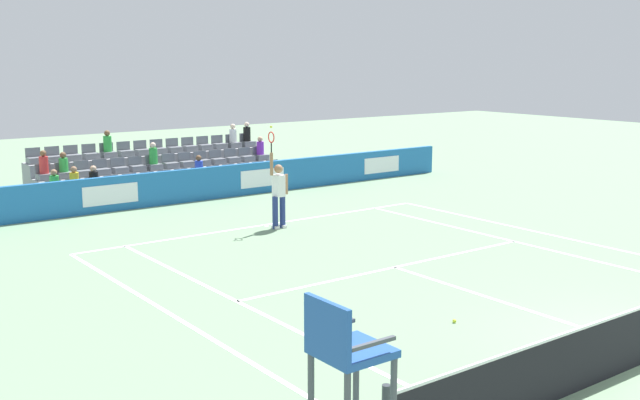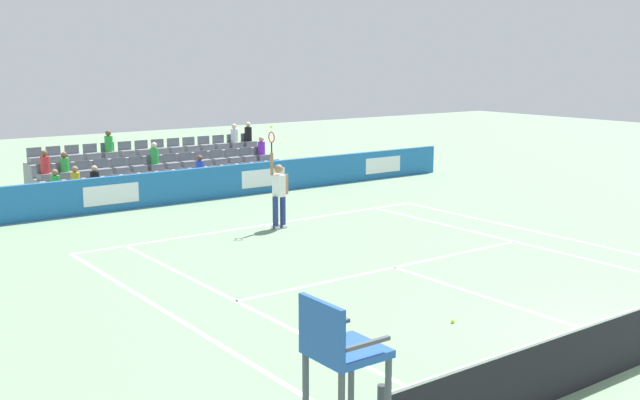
{
  "view_description": "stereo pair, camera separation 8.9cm",
  "coord_description": "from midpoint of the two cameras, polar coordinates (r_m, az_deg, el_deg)",
  "views": [
    {
      "loc": [
        11.32,
        6.01,
        4.68
      ],
      "look_at": [
        -0.07,
        -9.32,
        1.1
      ],
      "focal_mm": 43.05,
      "sensor_mm": 36.0,
      "label": 1
    },
    {
      "loc": [
        11.25,
        6.06,
        4.68
      ],
      "look_at": [
        -0.07,
        -9.32,
        1.1
      ],
      "focal_mm": 43.05,
      "sensor_mm": 36.0,
      "label": 2
    }
  ],
  "objects": [
    {
      "name": "sponsor_barrier",
      "position": [
        25.42,
        -9.47,
        1.1
      ],
      "size": [
        21.92,
        0.22,
        1.08
      ],
      "color": "#1E66AD",
      "rests_on": "ground"
    },
    {
      "name": "tennis_player",
      "position": [
        21.1,
        -2.96,
        0.54
      ],
      "size": [
        0.53,
        0.37,
        2.85
      ],
      "color": "navy",
      "rests_on": "ground"
    },
    {
      "name": "line_centre_mark",
      "position": [
        21.61,
        -3.91,
        -1.91
      ],
      "size": [
        0.1,
        0.2,
        0.01
      ],
      "primitive_type": "cube",
      "color": "white",
      "rests_on": "ground"
    },
    {
      "name": "umpire_chair",
      "position": [
        7.95,
        1.89,
        -12.8
      ],
      "size": [
        0.7,
        0.7,
        2.34
      ],
      "color": "#474C54",
      "rests_on": "ground"
    },
    {
      "name": "line_doubles_sideline_left",
      "position": [
        14.11,
        -10.02,
        -8.91
      ],
      "size": [
        0.1,
        11.89,
        0.01
      ],
      "primitive_type": "cube",
      "color": "white",
      "rests_on": "ground"
    },
    {
      "name": "line_baseline",
      "position": [
        21.69,
        -4.05,
        -1.86
      ],
      "size": [
        10.97,
        0.1,
        0.01
      ],
      "primitive_type": "cube",
      "color": "white",
      "rests_on": "ground"
    },
    {
      "name": "loose_tennis_ball",
      "position": [
        14.05,
        10.03,
        -8.86
      ],
      "size": [
        0.07,
        0.07,
        0.07
      ],
      "primitive_type": "sphere",
      "color": "#D1E533",
      "rests_on": "ground"
    },
    {
      "name": "stadium_stand",
      "position": [
        27.47,
        -11.69,
        1.75
      ],
      "size": [
        8.68,
        2.85,
        2.2
      ],
      "color": "gray",
      "rests_on": "ground"
    },
    {
      "name": "line_centre_service",
      "position": [
        15.32,
        13.79,
        -7.48
      ],
      "size": [
        0.1,
        6.4,
        0.01
      ],
      "primitive_type": "cube",
      "color": "white",
      "rests_on": "ground"
    },
    {
      "name": "line_singles_sideline_right",
      "position": [
        20.07,
        15.36,
        -3.25
      ],
      "size": [
        0.1,
        11.89,
        0.01
      ],
      "primitive_type": "cube",
      "color": "white",
      "rests_on": "ground"
    },
    {
      "name": "line_service",
      "position": [
        17.43,
        5.69,
        -5.0
      ],
      "size": [
        8.23,
        0.1,
        0.01
      ],
      "primitive_type": "cube",
      "color": "white",
      "rests_on": "ground"
    },
    {
      "name": "line_singles_sideline_left",
      "position": [
        14.72,
        -5.2,
        -7.95
      ],
      "size": [
        0.1,
        11.89,
        0.01
      ],
      "primitive_type": "cube",
      "color": "white",
      "rests_on": "ground"
    },
    {
      "name": "line_doubles_sideline_right",
      "position": [
        21.14,
        17.67,
        -2.68
      ],
      "size": [
        0.1,
        11.89,
        0.01
      ],
      "primitive_type": "cube",
      "color": "white",
      "rests_on": "ground"
    }
  ]
}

